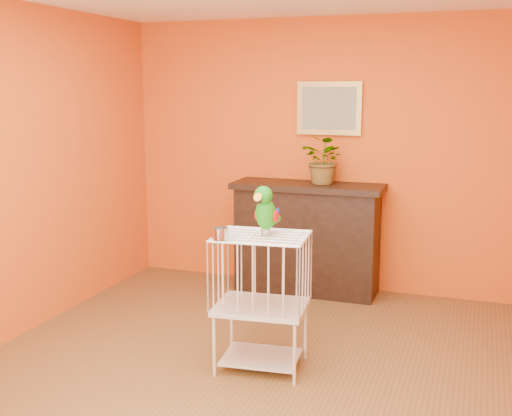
% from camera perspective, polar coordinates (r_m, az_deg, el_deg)
% --- Properties ---
extents(ground, '(4.50, 4.50, 0.00)m').
position_cam_1_polar(ground, '(4.48, -0.65, -15.06)').
color(ground, brown).
rests_on(ground, ground).
extents(room_shell, '(4.50, 4.50, 4.50)m').
position_cam_1_polar(room_shell, '(4.05, -0.69, 5.57)').
color(room_shell, '#C84B12').
rests_on(room_shell, ground).
extents(console_cabinet, '(1.42, 0.51, 1.05)m').
position_cam_1_polar(console_cabinet, '(6.15, 4.54, -2.66)').
color(console_cabinet, black).
rests_on(console_cabinet, ground).
extents(potted_plant, '(0.56, 0.58, 0.36)m').
position_cam_1_polar(potted_plant, '(6.06, 6.27, 3.85)').
color(potted_plant, '#26722D').
rests_on(potted_plant, console_cabinet).
extents(framed_picture, '(0.62, 0.04, 0.50)m').
position_cam_1_polar(framed_picture, '(6.17, 6.51, 8.80)').
color(framed_picture, '#B38940').
rests_on(framed_picture, room_shell).
extents(birdcage, '(0.66, 0.53, 0.95)m').
position_cam_1_polar(birdcage, '(4.48, 0.46, -8.18)').
color(birdcage, beige).
rests_on(birdcage, ground).
extents(feed_cup, '(0.11, 0.11, 0.08)m').
position_cam_1_polar(feed_cup, '(4.22, -3.20, -2.27)').
color(feed_cup, silver).
rests_on(feed_cup, birdcage).
extents(parrot, '(0.18, 0.32, 0.35)m').
position_cam_1_polar(parrot, '(4.30, 0.88, -0.21)').
color(parrot, '#59544C').
rests_on(parrot, birdcage).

